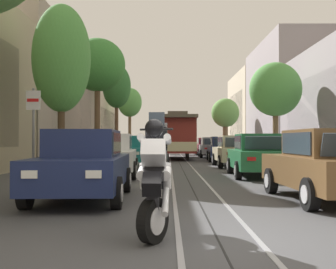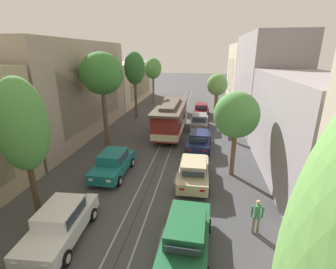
# 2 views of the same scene
# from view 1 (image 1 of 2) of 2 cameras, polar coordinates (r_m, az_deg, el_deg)

# --- Properties ---
(ground_plane) EXTENTS (160.00, 160.00, 0.00)m
(ground_plane) POSITION_cam_1_polar(r_m,az_deg,el_deg) (26.56, 1.36, -3.70)
(ground_plane) COLOR #424244
(trolley_track_rails) EXTENTS (1.14, 59.96, 0.01)m
(trolley_track_rails) POSITION_cam_1_polar(r_m,az_deg,el_deg) (29.75, 1.20, -3.38)
(trolley_track_rails) COLOR gray
(trolley_track_rails) RESTS_ON ground
(building_facade_left) EXTENTS (6.00, 51.66, 8.87)m
(building_facade_left) POSITION_cam_1_polar(r_m,az_deg,el_deg) (29.82, -18.57, 4.01)
(building_facade_left) COLOR tan
(building_facade_left) RESTS_ON ground
(building_facade_right) EXTENTS (5.36, 51.66, 10.68)m
(building_facade_right) POSITION_cam_1_polar(r_m,az_deg,el_deg) (31.96, 19.04, 5.15)
(building_facade_right) COLOR #BCAD93
(building_facade_right) RESTS_ON ground
(parked_car_navy_near_left) EXTENTS (2.08, 4.40, 1.58)m
(parked_car_navy_near_left) POSITION_cam_1_polar(r_m,az_deg,el_deg) (9.74, -11.52, -3.99)
(parked_car_navy_near_left) COLOR #19234C
(parked_car_navy_near_left) RESTS_ON ground
(parked_car_white_second_left) EXTENTS (2.15, 4.42, 1.58)m
(parked_car_white_second_left) POSITION_cam_1_polar(r_m,az_deg,el_deg) (15.69, -7.93, -2.78)
(parked_car_white_second_left) COLOR silver
(parked_car_white_second_left) RESTS_ON ground
(parked_car_teal_mid_left) EXTENTS (2.03, 4.37, 1.58)m
(parked_car_teal_mid_left) POSITION_cam_1_polar(r_m,az_deg,el_deg) (21.68, -5.42, -2.24)
(parked_car_teal_mid_left) COLOR #196B70
(parked_car_teal_mid_left) RESTS_ON ground
(parked_car_brown_near_right) EXTENTS (2.10, 4.40, 1.58)m
(parked_car_brown_near_right) POSITION_cam_1_polar(r_m,az_deg,el_deg) (9.95, 20.74, -3.89)
(parked_car_brown_near_right) COLOR brown
(parked_car_brown_near_right) RESTS_ON ground
(parked_car_green_second_right) EXTENTS (2.13, 4.42, 1.58)m
(parked_car_green_second_right) POSITION_cam_1_polar(r_m,az_deg,el_deg) (15.89, 11.99, -2.75)
(parked_car_green_second_right) COLOR #1E6038
(parked_car_green_second_right) RESTS_ON ground
(parked_car_beige_mid_right) EXTENTS (2.00, 4.36, 1.58)m
(parked_car_beige_mid_right) POSITION_cam_1_polar(r_m,az_deg,el_deg) (21.52, 8.93, -2.24)
(parked_car_beige_mid_right) COLOR #C1B28E
(parked_car_beige_mid_right) RESTS_ON ground
(parked_car_navy_fourth_right) EXTENTS (2.14, 4.42, 1.58)m
(parked_car_navy_fourth_right) POSITION_cam_1_polar(r_m,az_deg,el_deg) (27.20, 7.38, -1.94)
(parked_car_navy_fourth_right) COLOR #19234C
(parked_car_navy_fourth_right) RESTS_ON ground
(parked_car_grey_fifth_right) EXTENTS (2.06, 4.39, 1.58)m
(parked_car_grey_fifth_right) POSITION_cam_1_polar(r_m,az_deg,el_deg) (33.25, 5.84, -1.74)
(parked_car_grey_fifth_right) COLOR slate
(parked_car_grey_fifth_right) RESTS_ON ground
(parked_car_maroon_sixth_right) EXTENTS (2.04, 4.38, 1.58)m
(parked_car_maroon_sixth_right) POSITION_cam_1_polar(r_m,az_deg,el_deg) (38.94, 5.10, -1.60)
(parked_car_maroon_sixth_right) COLOR maroon
(parked_car_maroon_sixth_right) RESTS_ON ground
(street_tree_kerb_left_second) EXTENTS (2.37, 2.22, 6.91)m
(street_tree_kerb_left_second) POSITION_cam_1_polar(r_m,az_deg,el_deg) (17.87, -14.38, 9.92)
(street_tree_kerb_left_second) COLOR #4C3826
(street_tree_kerb_left_second) RESTS_ON ground
(street_tree_kerb_left_mid) EXTENTS (3.57, 3.05, 7.91)m
(street_tree_kerb_left_mid) POSITION_cam_1_polar(r_m,az_deg,el_deg) (27.62, -9.67, 9.20)
(street_tree_kerb_left_mid) COLOR brown
(street_tree_kerb_left_mid) RESTS_ON ground
(street_tree_kerb_left_fourth) EXTENTS (2.47, 2.17, 7.94)m
(street_tree_kerb_left_fourth) POSITION_cam_1_polar(r_m,az_deg,el_deg) (36.88, -7.10, 6.41)
(street_tree_kerb_left_fourth) COLOR brown
(street_tree_kerb_left_fourth) RESTS_ON ground
(street_tree_kerb_left_far) EXTENTS (2.62, 2.56, 7.07)m
(street_tree_kerb_left_far) POSITION_cam_1_polar(r_m,az_deg,el_deg) (45.90, -5.32, 4.29)
(street_tree_kerb_left_far) COLOR brown
(street_tree_kerb_left_far) RESTS_ON ground
(street_tree_kerb_right_second) EXTENTS (2.84, 2.36, 5.59)m
(street_tree_kerb_right_second) POSITION_cam_1_polar(r_m,az_deg,el_deg) (23.65, 14.30, 5.87)
(street_tree_kerb_right_second) COLOR brown
(street_tree_kerb_right_second) RESTS_ON ground
(street_tree_kerb_right_mid) EXTENTS (2.61, 2.29, 5.29)m
(street_tree_kerb_right_mid) POSITION_cam_1_polar(r_m,az_deg,el_deg) (39.80, 7.69, 2.79)
(street_tree_kerb_right_mid) COLOR brown
(street_tree_kerb_right_mid) RESTS_ON ground
(cable_car_trolley) EXTENTS (2.67, 9.15, 3.28)m
(cable_car_trolley) POSITION_cam_1_polar(r_m,az_deg,el_deg) (30.44, 1.17, -0.20)
(cable_car_trolley) COLOR maroon
(cable_car_trolley) RESTS_ON ground
(motorcycle_with_rider) EXTENTS (0.50, 1.87, 1.77)m
(motorcycle_with_rider) POSITION_cam_1_polar(r_m,az_deg,el_deg) (5.94, -1.87, -4.80)
(motorcycle_with_rider) COLOR black
(motorcycle_with_rider) RESTS_ON ground
(pedestrian_on_left_pavement) EXTENTS (0.55, 0.40, 1.73)m
(pedestrian_on_left_pavement) POSITION_cam_1_polar(r_m,az_deg,el_deg) (18.27, 20.32, -1.90)
(pedestrian_on_left_pavement) COLOR slate
(pedestrian_on_left_pavement) RESTS_ON ground
(pedestrian_on_right_pavement) EXTENTS (0.55, 0.42, 1.67)m
(pedestrian_on_right_pavement) POSITION_cam_1_polar(r_m,az_deg,el_deg) (30.32, 12.10, -1.54)
(pedestrian_on_right_pavement) COLOR black
(pedestrian_on_right_pavement) RESTS_ON ground
(street_sign_post) EXTENTS (0.36, 0.07, 2.65)m
(street_sign_post) POSITION_cam_1_polar(r_m,az_deg,el_deg) (10.97, -17.94, 0.82)
(street_sign_post) COLOR slate
(street_sign_post) RESTS_ON ground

